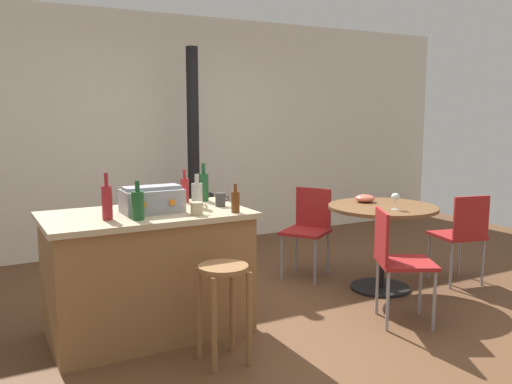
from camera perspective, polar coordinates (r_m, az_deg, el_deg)
The scene contains 20 objects.
ground_plane at distance 4.33m, azimuth 4.78°, elevation -13.15°, with size 8.80×8.80×0.00m, color brown.
back_wall at distance 6.52m, azimuth -8.65°, elevation 6.20°, with size 8.00×0.10×2.70m, color silver.
kitchen_island at distance 4.02m, azimuth -11.29°, elevation -8.31°, with size 1.42×0.82×0.89m.
wooden_stool at distance 3.49m, azimuth -3.44°, elevation -10.49°, with size 0.32×0.32×0.64m.
dining_table at distance 4.97m, azimuth 13.10°, elevation -3.47°, with size 0.96×0.96×0.77m.
folding_chair_near at distance 5.36m, azimuth 20.82°, elevation -3.94°, with size 0.48×0.48×0.85m.
folding_chair_far at distance 5.28m, azimuth 5.52°, elevation -3.52°, with size 0.55×0.55×0.85m.
folding_chair_left at distance 4.23m, azimuth 14.57°, elevation -6.59°, with size 0.54×0.54×0.87m.
wood_stove at distance 6.10m, azimuth -6.49°, elevation -1.52°, with size 0.44×0.45×2.29m.
toolbox at distance 3.89m, azimuth -10.87°, elevation -0.81°, with size 0.41×0.27×0.19m.
bottle_0 at distance 3.64m, azimuth -12.30°, elevation -1.31°, with size 0.08×0.08×0.26m.
bottle_1 at distance 3.82m, azimuth -2.17°, elevation -0.99°, with size 0.06×0.06×0.21m.
bottle_2 at distance 4.05m, azimuth -6.22°, elevation -0.26°, with size 0.08×0.08×0.25m.
bottle_3 at distance 4.34m, azimuth -5.53°, elevation 0.61°, with size 0.08×0.08×0.30m.
bottle_4 at distance 4.30m, azimuth -7.49°, elevation 0.28°, with size 0.06×0.06×0.26m.
bottle_5 at distance 3.69m, azimuth -15.38°, elevation -0.98°, with size 0.07×0.07×0.31m.
cup_0 at distance 4.08m, azimuth -3.74°, elevation -0.79°, with size 0.11×0.08×0.10m.
cup_1 at distance 3.75m, azimuth -6.20°, elevation -1.74°, with size 0.12×0.09×0.09m.
wine_glass at distance 4.75m, azimuth 14.43°, elevation -0.55°, with size 0.07×0.07×0.14m.
serving_bowl at distance 5.10m, azimuth 11.38°, elevation -0.66°, with size 0.18×0.18×0.07m, color #DB6651.
Camera 1 is at (-2.23, -3.35, 1.59)m, focal length 38.08 mm.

